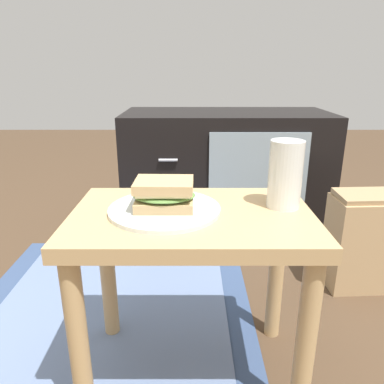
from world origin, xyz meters
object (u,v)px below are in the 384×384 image
object	(u,v)px
tv_cabinet	(226,172)
paper_bag	(359,242)
beer_glass	(286,175)
plate	(165,209)
sandwich_front	(165,194)

from	to	relation	value
tv_cabinet	paper_bag	world-z (taller)	tv_cabinet
tv_cabinet	beer_glass	xyz separation A→B (m)	(0.05, -0.91, 0.25)
beer_glass	plate	bearing A→B (deg)	-173.62
plate	tv_cabinet	bearing A→B (deg)	76.38
plate	paper_bag	size ratio (longest dim) A/B	0.71
plate	beer_glass	distance (m)	0.29
tv_cabinet	paper_bag	bearing A→B (deg)	-50.65
sandwich_front	paper_bag	xyz separation A→B (m)	(0.67, 0.40, -0.32)
tv_cabinet	beer_glass	distance (m)	0.94
beer_glass	paper_bag	xyz separation A→B (m)	(0.39, 0.37, -0.36)
paper_bag	sandwich_front	bearing A→B (deg)	-148.80
sandwich_front	beer_glass	distance (m)	0.29
beer_glass	sandwich_front	bearing A→B (deg)	-173.62
plate	beer_glass	world-z (taller)	beer_glass
tv_cabinet	plate	size ratio (longest dim) A/B	3.69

